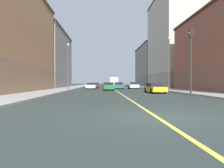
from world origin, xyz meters
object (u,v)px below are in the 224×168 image
Objects in this scene: building_left_mid at (179,42)px; car_red at (107,85)px; street_lamp_left_near at (169,58)px; street_lamp_right_near at (68,62)px; car_white at (91,86)px; car_silver at (133,85)px; car_teal at (119,86)px; car_maroon at (95,85)px; car_green at (109,86)px; traffic_light_left_near at (191,53)px; box_truck at (113,81)px; building_left_far at (156,66)px; building_right_midblock at (41,60)px; car_yellow at (155,88)px.

building_left_mid is 21.06m from car_red.
street_lamp_right_near is at bearing 164.93° from street_lamp_left_near.
car_silver is at bearing 10.16° from car_white.
car_teal is (-15.89, -10.53, -10.76)m from building_left_mid.
car_maroon is 1.01× the size of car_silver.
street_lamp_left_near reaches higher than car_green.
street_lamp_right_near is 1.88× the size of car_white.
building_left_mid is 26.27m from car_white.
traffic_light_left_near reaches higher than box_truck.
building_left_mid is 3.35× the size of traffic_light_left_near.
building_left_far is (0.00, 23.83, -4.30)m from building_left_mid.
car_green is 17.28m from car_red.
building_right_midblock reaches higher than car_white.
building_left_mid reaches higher than street_lamp_right_near.
building_left_far reaches higher than car_green.
building_left_far is 5.42× the size of car_green.
street_lamp_left_near is 16.29m from street_lamp_right_near.
car_teal is at bearing -146.48° from building_left_mid.
street_lamp_left_near is at bearing -101.29° from building_left_far.
building_left_far reaches higher than building_right_midblock.
car_maroon is 5.05m from car_red.
traffic_light_left_near is 6.69m from car_yellow.
car_yellow is 1.03× the size of car_green.
building_left_far is 1.09× the size of building_right_midblock.
car_red reaches higher than car_yellow.
box_truck reaches higher than car_maroon.
building_left_far reaches higher than car_silver.
car_white is 5.40m from car_teal.
box_truck is (-6.68, 35.31, -3.36)m from street_lamp_left_near.
building_right_midblock is 5.31× the size of car_maroon.
street_lamp_right_near is 7.91m from car_green.
car_silver is (3.12, 1.05, 0.04)m from car_teal.
car_green is (2.78, -13.01, 0.04)m from car_maroon.
street_lamp_right_near is at bearing -118.67° from car_white.
building_left_mid reaches higher than car_red.
car_red is 1.09× the size of car_silver.
car_green is at bearing -47.26° from building_right_midblock.
car_green is at bearing 156.34° from street_lamp_left_near.
street_lamp_left_near reaches higher than street_lamp_right_near.
car_red is 10.43m from car_silver.
car_yellow is at bearing -39.13° from street_lamp_right_near.
car_teal is (4.92, -5.75, 0.02)m from car_maroon.
car_maroon is at bearing 124.69° from street_lamp_left_near.
car_yellow is 11.04m from car_green.
building_left_far is at bearing 76.18° from car_yellow.
car_white is at bearing -174.96° from car_teal.
building_left_mid is at bearing 36.57° from car_silver.
street_lamp_right_near is at bearing -61.68° from building_right_midblock.
car_teal is 24.14m from box_truck.
building_left_mid is 5.62× the size of car_white.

